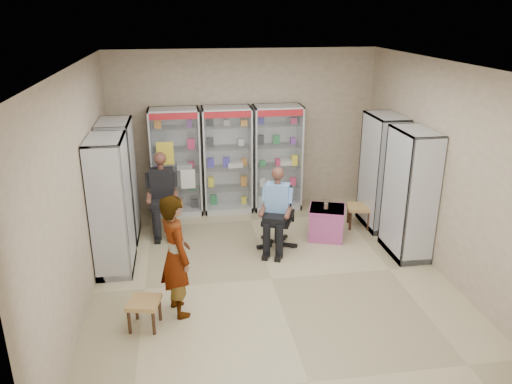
{
  "coord_description": "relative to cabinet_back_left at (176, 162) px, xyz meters",
  "views": [
    {
      "loc": [
        -1.18,
        -6.21,
        3.66
      ],
      "look_at": [
        -0.12,
        0.7,
        1.09
      ],
      "focal_mm": 35.0,
      "sensor_mm": 36.0,
      "label": 1
    }
  ],
  "objects": [
    {
      "name": "floor",
      "position": [
        1.3,
        -2.73,
        -1.0
      ],
      "size": [
        6.0,
        6.0,
        0.0
      ],
      "primitive_type": "plane",
      "color": "tan",
      "rests_on": "ground"
    },
    {
      "name": "room_shell",
      "position": [
        1.3,
        -2.73,
        0.97
      ],
      "size": [
        5.02,
        6.02,
        3.01
      ],
      "color": "tan",
      "rests_on": "ground"
    },
    {
      "name": "cabinet_back_left",
      "position": [
        0.0,
        0.0,
        0.0
      ],
      "size": [
        0.9,
        0.5,
        2.0
      ],
      "primitive_type": "cube",
      "color": "#ADB0B5",
      "rests_on": "floor"
    },
    {
      "name": "cabinet_back_mid",
      "position": [
        0.95,
        0.0,
        0.0
      ],
      "size": [
        0.9,
        0.5,
        2.0
      ],
      "primitive_type": "cube",
      "color": "#B3B6BB",
      "rests_on": "floor"
    },
    {
      "name": "cabinet_back_right",
      "position": [
        1.9,
        0.0,
        0.0
      ],
      "size": [
        0.9,
        0.5,
        2.0
      ],
      "primitive_type": "cube",
      "color": "#A9ACB0",
      "rests_on": "floor"
    },
    {
      "name": "cabinet_right_far",
      "position": [
        3.53,
        -1.13,
        0.0
      ],
      "size": [
        0.9,
        0.5,
        2.0
      ],
      "primitive_type": "cube",
      "rotation": [
        0.0,
        0.0,
        1.57
      ],
      "color": "#9D9EA4",
      "rests_on": "floor"
    },
    {
      "name": "cabinet_right_near",
      "position": [
        3.53,
        -2.23,
        0.0
      ],
      "size": [
        0.9,
        0.5,
        2.0
      ],
      "primitive_type": "cube",
      "rotation": [
        0.0,
        0.0,
        1.57
      ],
      "color": "silver",
      "rests_on": "floor"
    },
    {
      "name": "cabinet_left_far",
      "position": [
        -0.93,
        -0.93,
        0.0
      ],
      "size": [
        0.9,
        0.5,
        2.0
      ],
      "primitive_type": "cube",
      "rotation": [
        0.0,
        0.0,
        -1.57
      ],
      "color": "#B0B2B7",
      "rests_on": "floor"
    },
    {
      "name": "cabinet_left_near",
      "position": [
        -0.93,
        -2.03,
        0.0
      ],
      "size": [
        0.9,
        0.5,
        2.0
      ],
      "primitive_type": "cube",
      "rotation": [
        0.0,
        0.0,
        -1.57
      ],
      "color": "#A9ABB0",
      "rests_on": "floor"
    },
    {
      "name": "wooden_chair",
      "position": [
        -0.25,
        -0.73,
        -0.53
      ],
      "size": [
        0.42,
        0.42,
        0.94
      ],
      "primitive_type": "cube",
      "color": "black",
      "rests_on": "floor"
    },
    {
      "name": "seated_customer",
      "position": [
        -0.25,
        -0.78,
        -0.33
      ],
      "size": [
        0.44,
        0.6,
        1.34
      ],
      "primitive_type": null,
      "color": "black",
      "rests_on": "floor"
    },
    {
      "name": "office_chair",
      "position": [
        1.57,
        -1.69,
        -0.5
      ],
      "size": [
        0.71,
        0.71,
        1.01
      ],
      "primitive_type": "cube",
      "rotation": [
        0.0,
        0.0,
        -0.38
      ],
      "color": "black",
      "rests_on": "floor"
    },
    {
      "name": "seated_shopkeeper",
      "position": [
        1.57,
        -1.74,
        -0.36
      ],
      "size": [
        0.61,
        0.7,
        1.28
      ],
      "primitive_type": null,
      "rotation": [
        0.0,
        0.0,
        -0.38
      ],
      "color": "#729AE1",
      "rests_on": "floor"
    },
    {
      "name": "pink_trunk",
      "position": [
        2.47,
        -1.49,
        -0.73
      ],
      "size": [
        0.71,
        0.69,
        0.54
      ],
      "primitive_type": "cube",
      "rotation": [
        0.0,
        0.0,
        -0.33
      ],
      "color": "#B34799",
      "rests_on": "floor"
    },
    {
      "name": "tea_glass",
      "position": [
        2.44,
        -1.52,
        -0.41
      ],
      "size": [
        0.07,
        0.07,
        0.1
      ],
      "primitive_type": "cylinder",
      "color": "#572107",
      "rests_on": "pink_trunk"
    },
    {
      "name": "woven_stool_a",
      "position": [
        3.16,
        -1.14,
        -0.8
      ],
      "size": [
        0.48,
        0.48,
        0.4
      ],
      "primitive_type": "cube",
      "rotation": [
        0.0,
        0.0,
        -0.22
      ],
      "color": "olive",
      "rests_on": "floor"
    },
    {
      "name": "woven_stool_b",
      "position": [
        -0.43,
        -3.62,
        -0.82
      ],
      "size": [
        0.44,
        0.44,
        0.37
      ],
      "primitive_type": "cube",
      "rotation": [
        0.0,
        0.0,
        -0.22
      ],
      "color": "#A98947",
      "rests_on": "floor"
    },
    {
      "name": "standing_man",
      "position": [
        -0.03,
        -3.35,
        -0.2
      ],
      "size": [
        0.56,
        0.68,
        1.59
      ],
      "primitive_type": "imported",
      "rotation": [
        0.0,
        0.0,
        1.92
      ],
      "color": "gray",
      "rests_on": "floor"
    }
  ]
}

